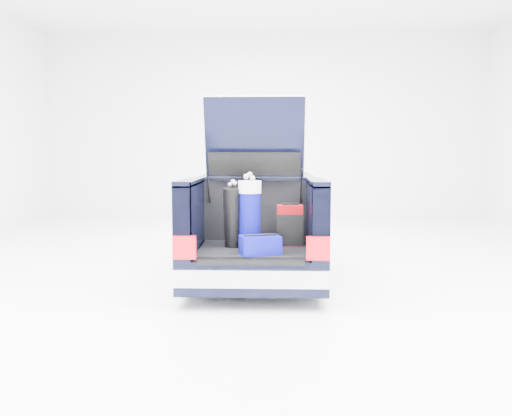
{
  "coord_description": "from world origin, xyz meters",
  "views": [
    {
      "loc": [
        0.25,
        -8.05,
        1.78
      ],
      "look_at": [
        0.0,
        -0.5,
        0.99
      ],
      "focal_mm": 38.0,
      "sensor_mm": 36.0,
      "label": 1
    }
  ],
  "objects_px": {
    "car": "(257,224)",
    "blue_duffel": "(260,245)",
    "black_golf_bag": "(233,217)",
    "blue_golf_bag": "(250,214)",
    "red_suitcase": "(290,225)"
  },
  "relations": [
    {
      "from": "car",
      "to": "blue_duffel",
      "type": "distance_m",
      "value": 2.01
    },
    {
      "from": "black_golf_bag",
      "to": "blue_duffel",
      "type": "bearing_deg",
      "value": -41.43
    },
    {
      "from": "black_golf_bag",
      "to": "blue_golf_bag",
      "type": "bearing_deg",
      "value": -3.15
    },
    {
      "from": "car",
      "to": "blue_golf_bag",
      "type": "height_order",
      "value": "car"
    },
    {
      "from": "car",
      "to": "blue_golf_bag",
      "type": "xyz_separation_m",
      "value": [
        -0.04,
        -1.61,
        0.35
      ]
    },
    {
      "from": "car",
      "to": "blue_duffel",
      "type": "xyz_separation_m",
      "value": [
        0.09,
        -2.01,
        0.04
      ]
    },
    {
      "from": "blue_duffel",
      "to": "red_suitcase",
      "type": "bearing_deg",
      "value": 44.03
    },
    {
      "from": "blue_golf_bag",
      "to": "blue_duffel",
      "type": "xyz_separation_m",
      "value": [
        0.14,
        -0.4,
        -0.32
      ]
    },
    {
      "from": "black_golf_bag",
      "to": "blue_golf_bag",
      "type": "relative_size",
      "value": 0.89
    },
    {
      "from": "blue_golf_bag",
      "to": "blue_duffel",
      "type": "bearing_deg",
      "value": -61.76
    },
    {
      "from": "blue_duffel",
      "to": "blue_golf_bag",
      "type": "bearing_deg",
      "value": 92.99
    },
    {
      "from": "red_suitcase",
      "to": "car",
      "type": "bearing_deg",
      "value": 107.93
    },
    {
      "from": "red_suitcase",
      "to": "black_golf_bag",
      "type": "distance_m",
      "value": 0.74
    },
    {
      "from": "black_golf_bag",
      "to": "blue_duffel",
      "type": "height_order",
      "value": "black_golf_bag"
    },
    {
      "from": "red_suitcase",
      "to": "black_golf_bag",
      "type": "xyz_separation_m",
      "value": [
        -0.71,
        -0.17,
        0.12
      ]
    }
  ]
}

